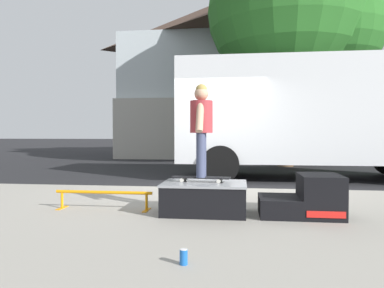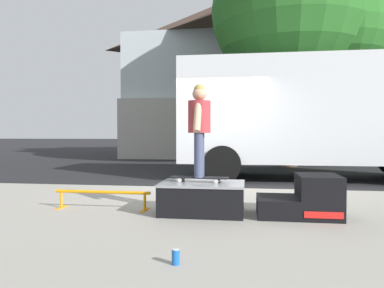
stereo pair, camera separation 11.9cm
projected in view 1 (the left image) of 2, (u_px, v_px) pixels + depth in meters
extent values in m
plane|color=black|center=(209.00, 190.00, 7.84)|extent=(140.00, 140.00, 0.00)
cube|color=gray|center=(190.00, 220.00, 4.86)|extent=(50.00, 5.00, 0.12)
cube|color=black|center=(204.00, 198.00, 4.97)|extent=(1.09, 0.75, 0.41)
cube|color=gray|center=(204.00, 184.00, 4.96)|extent=(1.11, 0.77, 0.03)
cube|color=black|center=(279.00, 206.00, 4.84)|extent=(0.52, 0.68, 0.24)
cube|color=black|center=(320.00, 196.00, 4.77)|extent=(0.52, 0.68, 0.54)
cube|color=red|center=(326.00, 215.00, 4.44)|extent=(0.45, 0.01, 0.08)
cylinder|color=orange|center=(104.00, 192.00, 5.21)|extent=(1.39, 0.04, 0.04)
cylinder|color=orange|center=(62.00, 200.00, 5.30)|extent=(0.04, 0.04, 0.24)
cube|color=orange|center=(62.00, 208.00, 5.30)|extent=(0.06, 0.28, 0.01)
cylinder|color=orange|center=(147.00, 202.00, 5.14)|extent=(0.04, 0.04, 0.24)
cube|color=orange|center=(147.00, 210.00, 5.14)|extent=(0.06, 0.28, 0.01)
cube|color=black|center=(201.00, 177.00, 5.02)|extent=(0.80, 0.27, 0.02)
cylinder|color=silver|center=(221.00, 180.00, 5.05)|extent=(0.05, 0.03, 0.05)
cylinder|color=silver|center=(219.00, 181.00, 4.88)|extent=(0.05, 0.03, 0.05)
cylinder|color=silver|center=(185.00, 179.00, 5.16)|extent=(0.05, 0.03, 0.05)
cylinder|color=silver|center=(182.00, 180.00, 4.99)|extent=(0.05, 0.03, 0.05)
cylinder|color=#3F4766|center=(202.00, 155.00, 5.09)|extent=(0.12, 0.12, 0.59)
cylinder|color=#3F4766|center=(201.00, 155.00, 4.94)|extent=(0.12, 0.12, 0.59)
cylinder|color=#A53338|center=(201.00, 117.00, 5.00)|extent=(0.30, 0.30, 0.43)
cylinder|color=tan|center=(203.00, 118.00, 5.19)|extent=(0.09, 0.26, 0.41)
cylinder|color=tan|center=(200.00, 117.00, 4.81)|extent=(0.09, 0.26, 0.41)
sphere|color=tan|center=(201.00, 94.00, 4.99)|extent=(0.19, 0.19, 0.19)
sphere|color=tan|center=(201.00, 90.00, 4.99)|extent=(0.16, 0.16, 0.16)
cylinder|color=#1959B2|center=(184.00, 257.00, 3.02)|extent=(0.07, 0.07, 0.12)
cylinder|color=silver|center=(184.00, 249.00, 3.02)|extent=(0.06, 0.06, 0.00)
cube|color=silver|center=(276.00, 112.00, 9.76)|extent=(5.00, 2.35, 2.60)
cylinder|color=black|center=(224.00, 158.00, 11.14)|extent=(0.90, 0.28, 0.90)
cylinder|color=black|center=(220.00, 164.00, 8.82)|extent=(0.90, 0.28, 0.90)
cylinder|color=brown|center=(286.00, 114.00, 13.37)|extent=(0.56, 0.56, 3.75)
sphere|color=#286623|center=(287.00, 10.00, 13.26)|extent=(5.63, 5.63, 5.63)
sphere|color=#286623|center=(331.00, 28.00, 13.08)|extent=(3.66, 3.66, 3.66)
cube|color=silver|center=(216.00, 101.00, 20.72)|extent=(9.00, 7.50, 6.00)
cube|color=#B2ADA3|center=(211.00, 129.00, 16.80)|extent=(9.00, 0.50, 2.80)
pyramid|color=#473328|center=(216.00, 25.00, 20.60)|extent=(9.54, 7.95, 2.40)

